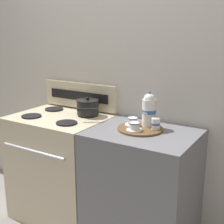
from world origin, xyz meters
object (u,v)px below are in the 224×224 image
object	(u,v)px
teacup_right	(133,121)
creamer_jug	(156,124)
serving_tray	(140,129)
teacup_left	(134,126)
stove	(62,166)
teapot	(149,110)
saucepan	(88,107)

from	to	relation	value
teacup_right	creamer_jug	xyz separation A→B (m)	(0.19, -0.01, 0.01)
serving_tray	teacup_left	xyz separation A→B (m)	(-0.01, -0.07, 0.03)
stove	teacup_right	xyz separation A→B (m)	(0.65, 0.05, 0.49)
teacup_right	creamer_jug	size ratio (longest dim) A/B	1.37
serving_tray	teacup_left	world-z (taller)	teacup_left
teapot	teacup_left	distance (m)	0.18
teapot	teacup_right	size ratio (longest dim) A/B	2.30
stove	creamer_jug	size ratio (longest dim) A/B	11.29
creamer_jug	stove	bearing A→B (deg)	-176.92
teapot	teacup_right	world-z (taller)	teapot
stove	creamer_jug	distance (m)	0.97
serving_tray	creamer_jug	world-z (taller)	creamer_jug
teacup_left	creamer_jug	bearing A→B (deg)	39.50
stove	saucepan	size ratio (longest dim) A/B	3.27
creamer_jug	teapot	bearing A→B (deg)	145.85
saucepan	teacup_left	world-z (taller)	saucepan
teacup_left	teacup_right	distance (m)	0.13
serving_tray	teacup_right	bearing A→B (deg)	157.19
serving_tray	teacup_right	world-z (taller)	teacup_right
creamer_jug	teacup_left	bearing A→B (deg)	-140.50
saucepan	teacup_right	world-z (taller)	saucepan
teacup_left	creamer_jug	size ratio (longest dim) A/B	1.37
teapot	teacup_left	xyz separation A→B (m)	(-0.04, -0.15, -0.09)
serving_tray	teacup_right	xyz separation A→B (m)	(-0.08, 0.03, 0.03)
stove	creamer_jug	xyz separation A→B (m)	(0.83, 0.04, 0.50)
creamer_jug	serving_tray	bearing A→B (deg)	-166.66
stove	serving_tray	bearing A→B (deg)	1.55
serving_tray	saucepan	bearing A→B (deg)	167.95
saucepan	teapot	bearing A→B (deg)	-3.72
saucepan	creamer_jug	bearing A→B (deg)	-7.95
stove	saucepan	world-z (taller)	saucepan
saucepan	teacup_right	xyz separation A→B (m)	(0.46, -0.08, -0.03)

